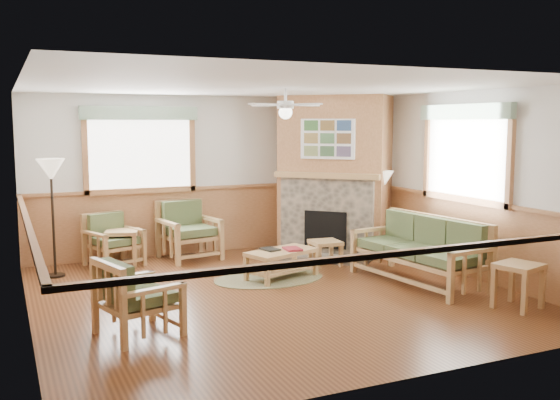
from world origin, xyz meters
name	(u,v)px	position (x,y,z in m)	size (l,w,h in m)	color
floor	(274,294)	(0.00, 0.00, -0.01)	(6.00, 6.00, 0.01)	#5A3119
ceiling	(274,86)	(0.00, 0.00, 2.70)	(6.00, 6.00, 0.01)	white
wall_back	(204,175)	(0.00, 3.00, 1.35)	(6.00, 0.02, 2.70)	silver
wall_front	(415,227)	(0.00, -3.00, 1.35)	(6.00, 0.02, 2.70)	silver
wall_left	(24,205)	(-3.00, 0.00, 1.35)	(0.02, 6.00, 2.70)	silver
wall_right	(458,183)	(3.00, 0.00, 1.35)	(0.02, 6.00, 2.70)	silver
wainscot	(274,253)	(0.00, 0.00, 0.55)	(6.00, 6.00, 1.10)	#A26B42
fireplace	(335,175)	(2.05, 2.05, 1.35)	(2.20, 2.20, 2.70)	#A26B42
window_back	(139,105)	(-1.10, 2.96, 2.53)	(1.90, 0.16, 1.50)	white
window_right	(468,103)	(2.96, -0.20, 2.53)	(0.16, 1.90, 1.50)	white
ceiling_fan	(286,91)	(0.30, 0.30, 2.66)	(1.24, 1.24, 0.36)	white
sofa	(418,250)	(2.07, -0.30, 0.46)	(0.83, 2.02, 0.93)	#AD8451
armchair_back_left	(114,240)	(-1.64, 2.55, 0.41)	(0.73, 0.73, 0.82)	#AD8451
armchair_back_right	(189,230)	(-0.41, 2.55, 0.48)	(0.85, 0.85, 0.96)	#AD8451
armchair_left	(138,297)	(-1.95, -0.86, 0.41)	(0.74, 0.74, 0.83)	#AD8451
coffee_table	(282,264)	(0.43, 0.72, 0.21)	(1.04, 0.52, 0.42)	#AD8451
end_table_chairs	(123,248)	(-1.51, 2.55, 0.28)	(0.50, 0.48, 0.56)	#AD8451
end_table_sofa	(518,286)	(2.44, -1.80, 0.28)	(0.49, 0.48, 0.55)	#AD8451
footstool	(325,253)	(1.43, 1.23, 0.20)	(0.45, 0.45, 0.39)	#AD8451
braided_rug	(269,278)	(0.26, 0.77, 0.01)	(1.63, 1.63, 0.01)	brown
floor_lamp_left	(53,218)	(-2.55, 2.18, 0.87)	(0.40, 0.40, 1.74)	black
floor_lamp_right	(383,214)	(2.55, 1.30, 0.73)	(0.34, 0.34, 1.47)	black
book_red	(292,248)	(0.58, 0.67, 0.45)	(0.22, 0.30, 0.03)	maroon
book_dark	(270,248)	(0.28, 0.79, 0.44)	(0.20, 0.27, 0.03)	black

